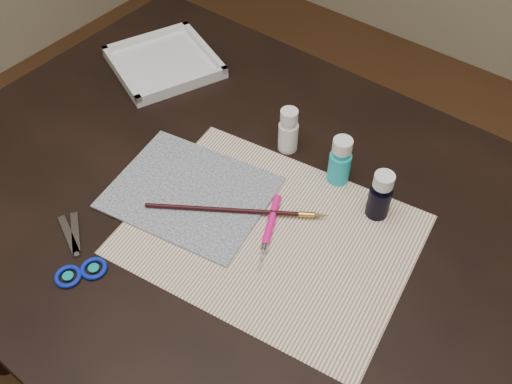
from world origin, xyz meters
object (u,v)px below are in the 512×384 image
Objects in this scene: paint_bottle_navy at (380,195)px; palette_tray at (164,62)px; scissors at (71,249)px; paint_bottle_white at (288,130)px; paper at (270,234)px; paint_bottle_cyan at (340,161)px; canvas at (190,192)px.

paint_bottle_navy is 0.45× the size of palette_tray.
scissors is 0.52m from palette_tray.
paint_bottle_white is 0.38m from palette_tray.
paper is 0.22m from paint_bottle_white.
palette_tray is (-0.37, 0.04, -0.03)m from paint_bottle_white.
canvas is at bearing -134.63° from paint_bottle_cyan.
paper is 0.53m from palette_tray.
canvas is 1.30× the size of palette_tray.
scissors is at bearing -122.74° from paint_bottle_cyan.
paint_bottle_navy is at bearing 29.91° from canvas.
paint_bottle_white reaches higher than palette_tray.
paint_bottle_cyan is 0.58× the size of scissors.
paint_bottle_navy is 0.57× the size of scissors.
paper is at bearing -127.98° from paint_bottle_navy.
canvas is 0.39m from palette_tray.
paint_bottle_white is 0.44× the size of palette_tray.
paint_bottle_cyan is (0.02, 0.18, 0.05)m from paper.
palette_tray is (-0.23, 0.47, 0.01)m from scissors.
paint_bottle_navy is (0.12, 0.15, 0.05)m from paper.
paint_bottle_white is 0.22m from paint_bottle_navy.
canvas is 0.22m from paint_bottle_white.
paper is at bearing -61.98° from paint_bottle_white.
paper is 4.77× the size of paint_bottle_cyan.
paint_bottle_navy reaches higher than palette_tray.
paper is 0.19m from paint_bottle_cyan.
canvas is 2.98× the size of paint_bottle_white.
paint_bottle_white is 0.12m from paint_bottle_cyan.
paint_bottle_cyan is (0.12, -0.01, 0.00)m from paint_bottle_white.
scissors is at bearing -63.38° from palette_tray.
paint_bottle_white is 0.96× the size of paint_bottle_navy.
paint_bottle_cyan is 1.02× the size of paint_bottle_navy.
paint_bottle_white is (-0.10, 0.19, 0.05)m from paper.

